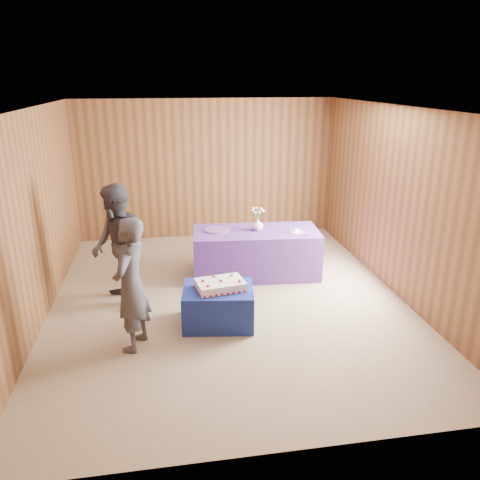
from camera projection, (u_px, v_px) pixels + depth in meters
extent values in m
plane|color=gray|center=(228.00, 299.00, 6.83)|extent=(6.00, 6.00, 0.00)
cube|color=brown|center=(206.00, 170.00, 9.18)|extent=(5.00, 0.04, 2.70)
cube|color=brown|center=(281.00, 314.00, 3.59)|extent=(5.00, 0.04, 2.70)
cube|color=brown|center=(35.00, 219.00, 6.00)|extent=(0.04, 6.00, 2.70)
cube|color=brown|center=(398.00, 203.00, 6.77)|extent=(0.04, 6.00, 2.70)
cube|color=white|center=(226.00, 108.00, 5.94)|extent=(5.00, 6.00, 0.04)
cube|color=#1B3396|center=(218.00, 306.00, 6.09)|extent=(0.99, 0.82, 0.50)
cube|color=#583695|center=(256.00, 253.00, 7.59)|extent=(2.06, 1.05, 0.75)
cube|color=white|center=(220.00, 285.00, 5.98)|extent=(0.65, 0.49, 0.11)
sphere|color=#B00D2B|center=(202.00, 297.00, 5.73)|extent=(0.03, 0.03, 0.03)
sphere|color=#B00D2B|center=(248.00, 291.00, 5.91)|extent=(0.03, 0.03, 0.03)
sphere|color=#B00D2B|center=(194.00, 285.00, 6.08)|extent=(0.03, 0.03, 0.03)
sphere|color=#B00D2B|center=(237.00, 279.00, 6.27)|extent=(0.03, 0.03, 0.03)
sphere|color=#B00D2B|center=(209.00, 285.00, 5.82)|extent=(0.04, 0.04, 0.04)
cone|color=#125215|center=(211.00, 285.00, 5.82)|extent=(0.02, 0.03, 0.02)
sphere|color=#B00D2B|center=(230.00, 275.00, 6.09)|extent=(0.04, 0.04, 0.04)
cone|color=#125215|center=(232.00, 276.00, 6.10)|extent=(0.02, 0.03, 0.02)
sphere|color=#B00D2B|center=(220.00, 280.00, 5.96)|extent=(0.04, 0.04, 0.04)
cone|color=#125215|center=(222.00, 280.00, 5.97)|extent=(0.02, 0.03, 0.02)
imported|color=silver|center=(258.00, 225.00, 7.46)|extent=(0.19, 0.19, 0.19)
cylinder|color=#235925|center=(260.00, 215.00, 7.41)|extent=(0.01, 0.01, 0.14)
sphere|color=#BEA4D4|center=(263.00, 210.00, 7.39)|extent=(0.05, 0.05, 0.05)
cylinder|color=#235925|center=(259.00, 214.00, 7.43)|extent=(0.01, 0.01, 0.14)
sphere|color=white|center=(261.00, 209.00, 7.44)|extent=(0.05, 0.05, 0.05)
cylinder|color=#235925|center=(257.00, 214.00, 7.43)|extent=(0.01, 0.01, 0.14)
sphere|color=#BEA4D4|center=(257.00, 209.00, 7.46)|extent=(0.05, 0.05, 0.05)
cylinder|color=#235925|center=(256.00, 214.00, 7.42)|extent=(0.01, 0.01, 0.14)
sphere|color=white|center=(253.00, 210.00, 7.42)|extent=(0.05, 0.05, 0.05)
cylinder|color=#235925|center=(256.00, 215.00, 7.40)|extent=(0.01, 0.01, 0.14)
sphere|color=#BEA4D4|center=(253.00, 211.00, 7.37)|extent=(0.05, 0.05, 0.05)
cylinder|color=#235925|center=(257.00, 215.00, 7.38)|extent=(0.01, 0.01, 0.14)
sphere|color=white|center=(255.00, 212.00, 7.32)|extent=(0.05, 0.05, 0.05)
cylinder|color=#235925|center=(258.00, 215.00, 7.37)|extent=(0.01, 0.01, 0.14)
sphere|color=#BEA4D4|center=(259.00, 212.00, 7.30)|extent=(0.05, 0.05, 0.05)
cylinder|color=#235925|center=(260.00, 215.00, 7.38)|extent=(0.01, 0.01, 0.14)
sphere|color=white|center=(262.00, 211.00, 7.33)|extent=(0.05, 0.05, 0.05)
cylinder|color=#6C4D9A|center=(217.00, 230.00, 7.48)|extent=(0.49, 0.49, 0.02)
cylinder|color=white|center=(296.00, 232.00, 7.39)|extent=(0.26, 0.26, 0.01)
cube|color=white|center=(296.00, 230.00, 7.38)|extent=(0.07, 0.07, 0.05)
sphere|color=#B00D2B|center=(297.00, 228.00, 7.35)|extent=(0.02, 0.02, 0.02)
cube|color=silver|center=(301.00, 236.00, 7.23)|extent=(0.26, 0.09, 0.00)
imported|color=#3C3C47|center=(131.00, 285.00, 5.38)|extent=(0.57, 0.69, 1.61)
imported|color=#37353F|center=(118.00, 247.00, 6.40)|extent=(0.91, 1.02, 1.74)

